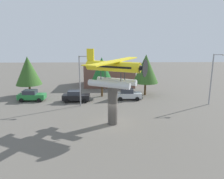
{
  "coord_description": "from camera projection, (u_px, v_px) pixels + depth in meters",
  "views": [
    {
      "loc": [
        -0.64,
        -22.95,
        9.4
      ],
      "look_at": [
        0.0,
        3.0,
        3.37
      ],
      "focal_mm": 34.02,
      "sensor_mm": 36.0,
      "label": 1
    }
  ],
  "objects": [
    {
      "name": "streetlight_secondary",
      "position": [
        213.0,
        76.0,
        30.97
      ],
      "size": [
        1.84,
        0.28,
        7.51
      ],
      "color": "gray",
      "rests_on": "ground"
    },
    {
      "name": "display_pedestal",
      "position": [
        113.0,
        105.0,
        23.98
      ],
      "size": [
        1.1,
        1.1,
        4.49
      ],
      "primitive_type": "cylinder",
      "color": "#4C4742",
      "rests_on": "ground"
    },
    {
      "name": "streetlight_primary",
      "position": [
        81.0,
        77.0,
        30.27
      ],
      "size": [
        1.84,
        0.28,
        7.32
      ],
      "color": "gray",
      "rests_on": "ground"
    },
    {
      "name": "car_mid_black",
      "position": [
        76.0,
        96.0,
        33.19
      ],
      "size": [
        4.2,
        2.02,
        1.76
      ],
      "color": "black",
      "rests_on": "ground"
    },
    {
      "name": "tree_center_back",
      "position": [
        146.0,
        69.0,
        36.42
      ],
      "size": [
        4.36,
        4.36,
        7.07
      ],
      "color": "brown",
      "rests_on": "ground"
    },
    {
      "name": "car_far_silver",
      "position": [
        128.0,
        94.0,
        34.41
      ],
      "size": [
        4.2,
        2.02,
        1.76
      ],
      "color": "silver",
      "rests_on": "ground"
    },
    {
      "name": "tree_west",
      "position": [
        28.0,
        71.0,
        35.81
      ],
      "size": [
        4.3,
        4.3,
        6.79
      ],
      "color": "brown",
      "rests_on": "ground"
    },
    {
      "name": "car_near_green",
      "position": [
        31.0,
        95.0,
        33.6
      ],
      "size": [
        4.2,
        2.02,
        1.76
      ],
      "color": "#237A38",
      "rests_on": "ground"
    },
    {
      "name": "tree_east",
      "position": [
        102.0,
        70.0,
        35.45
      ],
      "size": [
        3.73,
        3.73,
        6.68
      ],
      "color": "brown",
      "rests_on": "ground"
    },
    {
      "name": "ground_plane",
      "position": [
        113.0,
        124.0,
        24.49
      ],
      "size": [
        140.0,
        140.0,
        0.0
      ],
      "primitive_type": "plane",
      "color": "#605B54"
    },
    {
      "name": "floatplane_monument",
      "position": [
        114.0,
        71.0,
        23.04
      ],
      "size": [
        7.12,
        9.75,
        4.0
      ],
      "rotation": [
        0.0,
        0.0,
        -0.48
      ],
      "color": "silver",
      "rests_on": "display_pedestal"
    },
    {
      "name": "storefront_building",
      "position": [
        109.0,
        74.0,
        45.39
      ],
      "size": [
        10.23,
        7.54,
        4.6
      ],
      "primitive_type": "cube",
      "color": "brown",
      "rests_on": "ground"
    }
  ]
}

